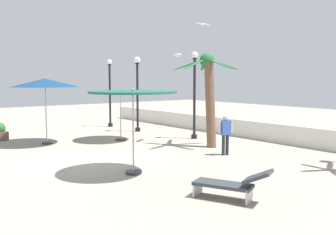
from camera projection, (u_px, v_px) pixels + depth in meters
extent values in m
plane|color=#9E9384|center=(98.00, 164.00, 12.68)|extent=(56.00, 56.00, 0.00)
cube|color=silver|center=(260.00, 131.00, 17.79)|extent=(25.20, 0.30, 0.85)
cylinder|color=#333338|center=(47.00, 143.00, 16.68)|extent=(0.44, 0.44, 0.08)
cylinder|color=#A5A5AD|center=(46.00, 115.00, 16.56)|extent=(0.05, 0.05, 2.56)
cone|color=navy|center=(45.00, 83.00, 16.41)|extent=(2.92, 2.92, 0.36)
sphere|color=#99999E|center=(45.00, 78.00, 16.39)|extent=(0.08, 0.08, 0.08)
cylinder|color=#333338|center=(121.00, 139.00, 17.66)|extent=(0.50, 0.50, 0.08)
cylinder|color=#A5A5AD|center=(121.00, 116.00, 17.55)|extent=(0.05, 0.05, 2.25)
cylinder|color=#B7AD93|center=(120.00, 93.00, 17.43)|extent=(2.61, 2.61, 0.06)
sphere|color=#99999E|center=(120.00, 91.00, 17.42)|extent=(0.08, 0.08, 0.08)
cylinder|color=#333338|center=(134.00, 172.00, 11.45)|extent=(0.50, 0.50, 0.08)
cylinder|color=#A5A5AD|center=(133.00, 133.00, 11.33)|extent=(0.05, 0.05, 2.49)
cylinder|color=#1E594C|center=(133.00, 92.00, 11.20)|extent=(2.63, 2.63, 0.06)
sphere|color=#99999E|center=(133.00, 90.00, 11.20)|extent=(0.08, 0.08, 0.08)
cylinder|color=brown|center=(210.00, 104.00, 15.81)|extent=(0.61, 0.39, 3.65)
sphere|color=#226231|center=(207.00, 60.00, 15.80)|extent=(0.62, 0.62, 0.62)
ellipsoid|color=#226231|center=(220.00, 64.00, 15.19)|extent=(1.48, 0.26, 0.53)
ellipsoid|color=#226231|center=(223.00, 64.00, 16.07)|extent=(0.65, 1.47, 0.53)
ellipsoid|color=#226231|center=(204.00, 65.00, 16.58)|extent=(1.34, 0.99, 0.53)
ellipsoid|color=#226231|center=(190.00, 64.00, 16.10)|extent=(1.37, 0.93, 0.53)
ellipsoid|color=#226231|center=(195.00, 64.00, 15.26)|extent=(0.44, 1.49, 0.53)
cylinder|color=black|center=(110.00, 125.00, 22.71)|extent=(0.28, 0.28, 0.20)
cylinder|color=black|center=(110.00, 96.00, 22.53)|extent=(0.12, 0.12, 3.69)
cylinder|color=black|center=(109.00, 65.00, 22.34)|extent=(0.22, 0.22, 0.06)
sphere|color=white|center=(109.00, 62.00, 22.33)|extent=(0.31, 0.31, 0.31)
cylinder|color=black|center=(138.00, 130.00, 20.65)|extent=(0.28, 0.28, 0.20)
cylinder|color=black|center=(137.00, 98.00, 20.47)|extent=(0.12, 0.12, 3.69)
cylinder|color=black|center=(137.00, 63.00, 20.28)|extent=(0.22, 0.22, 0.06)
sphere|color=white|center=(137.00, 60.00, 20.26)|extent=(0.36, 0.36, 0.36)
cylinder|color=black|center=(194.00, 136.00, 18.18)|extent=(0.28, 0.28, 0.20)
cylinder|color=black|center=(194.00, 99.00, 17.99)|extent=(0.12, 0.12, 3.81)
cylinder|color=black|center=(195.00, 59.00, 17.80)|extent=(0.22, 0.22, 0.06)
sphere|color=white|center=(195.00, 55.00, 17.78)|extent=(0.33, 0.33, 0.33)
cube|color=#B7B7BC|center=(198.00, 188.00, 9.34)|extent=(0.27, 0.52, 0.35)
cube|color=#B7B7BC|center=(249.00, 196.00, 8.74)|extent=(0.27, 0.52, 0.35)
cube|color=#33383D|center=(223.00, 185.00, 9.02)|extent=(1.50, 1.08, 0.08)
cube|color=#33383D|center=(258.00, 177.00, 8.61)|extent=(0.80, 0.76, 0.34)
cylinder|color=#26262D|center=(227.00, 145.00, 14.24)|extent=(0.12, 0.12, 0.77)
cylinder|color=#26262D|center=(223.00, 145.00, 14.19)|extent=(0.12, 0.12, 0.77)
cube|color=#3359B2|center=(226.00, 128.00, 14.15)|extent=(0.34, 0.42, 0.55)
sphere|color=beige|center=(226.00, 117.00, 14.11)|extent=(0.21, 0.21, 0.21)
cylinder|color=beige|center=(231.00, 127.00, 14.22)|extent=(0.08, 0.08, 0.49)
cylinder|color=beige|center=(220.00, 127.00, 14.06)|extent=(0.08, 0.08, 0.49)
ellipsoid|color=white|center=(177.00, 55.00, 16.89)|extent=(0.32, 0.29, 0.12)
sphere|color=white|center=(181.00, 54.00, 16.84)|extent=(0.10, 0.10, 0.10)
cube|color=silver|center=(178.00, 55.00, 17.11)|extent=(0.40, 0.44, 0.15)
cube|color=silver|center=(176.00, 54.00, 16.66)|extent=(0.40, 0.45, 0.06)
ellipsoid|color=white|center=(203.00, 24.00, 22.63)|extent=(0.32, 0.13, 0.12)
sphere|color=white|center=(201.00, 24.00, 22.76)|extent=(0.10, 0.10, 0.10)
cube|color=silver|center=(199.00, 24.00, 22.44)|extent=(0.16, 0.60, 0.08)
cube|color=silver|center=(206.00, 24.00, 22.82)|extent=(0.16, 0.59, 0.12)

